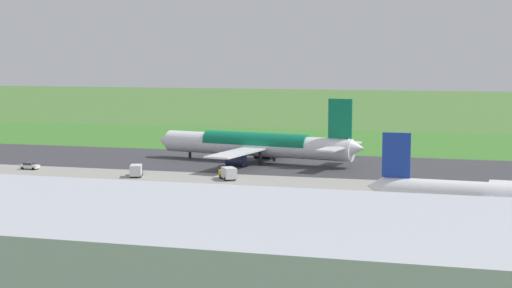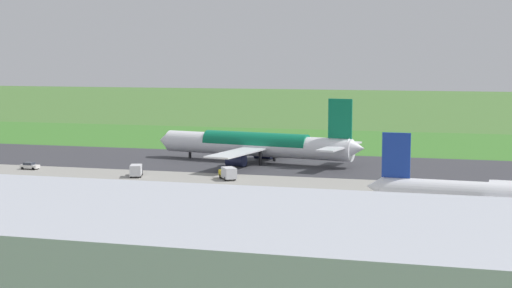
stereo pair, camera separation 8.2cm
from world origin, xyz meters
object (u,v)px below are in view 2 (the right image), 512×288
Objects in this scene: service_truck_fuel at (228,173)px; traffic_cone_orange at (328,141)px; service_car_followme at (30,166)px; no_stopping_sign at (340,137)px; airliner_parked_near at (505,196)px; service_truck_baggage at (136,170)px; airliner_main at (257,145)px.

traffic_cone_orange is at bearing -95.33° from service_truck_fuel.
no_stopping_sign is (-57.68, -75.42, 0.52)m from service_car_followme.
service_car_followme is at bearing 53.41° from traffic_cone_orange.
airliner_parked_near is 59.22m from service_truck_fuel.
service_truck_baggage is at bearing 69.13° from no_stopping_sign.
airliner_parked_near is (-54.68, 51.54, -0.80)m from airliner_main.
no_stopping_sign is at bearing -97.51° from service_truck_fuel.
airliner_parked_near is 7.18× the size of service_truck_baggage.
service_truck_fuel is (53.64, -24.99, -2.15)m from airliner_parked_near.
airliner_main is at bearing -152.23° from service_car_followme.
service_truck_fuel is (-19.88, -1.42, 0.00)m from service_truck_baggage.
service_truck_fuel is at bearing 177.45° from service_car_followme.
airliner_parked_near reaches higher than service_truck_baggage.
traffic_cone_orange is at bearing -109.29° from service_truck_baggage.
airliner_parked_near is 81.08× the size of traffic_cone_orange.
airliner_main is 8.68× the size of service_truck_baggage.
no_stopping_sign is at bearing -67.05° from airliner_parked_near.
airliner_parked_near is 10.37× the size of service_car_followme.
airliner_main is 23.69× the size of no_stopping_sign.
airliner_parked_near is 104.69m from service_car_followme.
service_truck_baggage reaches higher than no_stopping_sign.
service_car_followme is at bearing -7.31° from service_truck_baggage.
service_truck_baggage reaches higher than traffic_cone_orange.
service_car_followme is 7.82× the size of traffic_cone_orange.
service_truck_baggage is 2.73× the size of no_stopping_sign.
service_truck_baggage is (18.84, 27.97, -2.95)m from airliner_main.
service_truck_fuel is at bearing 92.25° from airliner_main.
airliner_main is 49.78m from traffic_cone_orange.
no_stopping_sign is (43.41, -102.53, -2.19)m from airliner_parked_near.
service_car_followme is 47.50m from service_truck_fuel.
airliner_main is 33.85m from service_truck_baggage.
service_truck_fuel reaches higher than no_stopping_sign.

